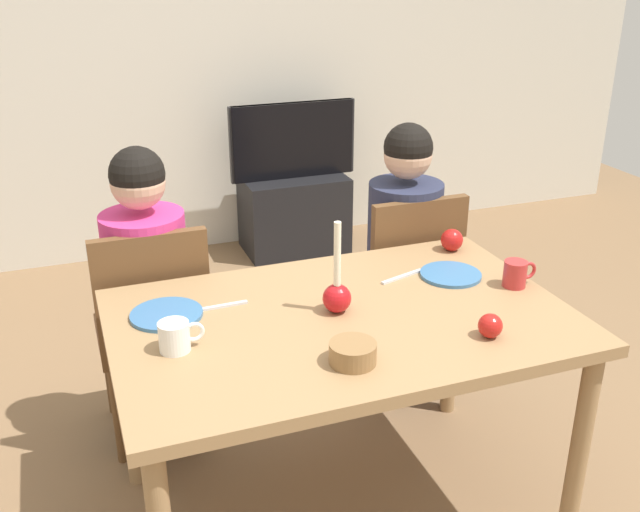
{
  "coord_description": "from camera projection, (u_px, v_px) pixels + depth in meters",
  "views": [
    {
      "loc": [
        -0.75,
        -1.83,
        1.79
      ],
      "look_at": [
        0.0,
        0.2,
        0.87
      ],
      "focal_mm": 40.8,
      "sensor_mm": 36.0,
      "label": 1
    }
  ],
  "objects": [
    {
      "name": "fork_right",
      "position": [
        402.0,
        277.0,
        2.49
      ],
      "size": [
        0.18,
        0.07,
        0.01
      ],
      "primitive_type": "cube",
      "rotation": [
        0.0,
        0.0,
        0.3
      ],
      "color": "silver",
      "rests_on": "dining_table"
    },
    {
      "name": "apple_by_left_plate",
      "position": [
        452.0,
        240.0,
        2.7
      ],
      "size": [
        0.08,
        0.08,
        0.08
      ],
      "primitive_type": "sphere",
      "color": "#B61816",
      "rests_on": "dining_table"
    },
    {
      "name": "ground_plane",
      "position": [
        340.0,
        507.0,
        2.52
      ],
      "size": [
        7.68,
        7.68,
        0.0
      ],
      "primitive_type": "plane",
      "color": "brown"
    },
    {
      "name": "person_right_child",
      "position": [
        403.0,
        266.0,
        3.02
      ],
      "size": [
        0.3,
        0.3,
        1.17
      ],
      "color": "#33384C",
      "rests_on": "ground"
    },
    {
      "name": "bowl_walnuts",
      "position": [
        353.0,
        353.0,
        1.97
      ],
      "size": [
        0.13,
        0.13,
        0.06
      ],
      "primitive_type": "cylinder",
      "color": "olive",
      "rests_on": "dining_table"
    },
    {
      "name": "dining_table",
      "position": [
        342.0,
        340.0,
        2.26
      ],
      "size": [
        1.4,
        0.9,
        0.75
      ],
      "color": "#99754C",
      "rests_on": "ground"
    },
    {
      "name": "mug_right",
      "position": [
        516.0,
        274.0,
        2.41
      ],
      "size": [
        0.12,
        0.08,
        0.09
      ],
      "color": "#B72D2D",
      "rests_on": "dining_table"
    },
    {
      "name": "tv",
      "position": [
        293.0,
        140.0,
        4.42
      ],
      "size": [
        0.79,
        0.05,
        0.46
      ],
      "color": "black",
      "rests_on": "tv_stand"
    },
    {
      "name": "plate_left",
      "position": [
        166.0,
        314.0,
        2.22
      ],
      "size": [
        0.22,
        0.22,
        0.01
      ],
      "primitive_type": "cylinder",
      "color": "teal",
      "rests_on": "dining_table"
    },
    {
      "name": "fork_left",
      "position": [
        220.0,
        306.0,
        2.28
      ],
      "size": [
        0.18,
        0.02,
        0.01
      ],
      "primitive_type": "cube",
      "rotation": [
        0.0,
        0.0,
        0.03
      ],
      "color": "silver",
      "rests_on": "dining_table"
    },
    {
      "name": "plate_right",
      "position": [
        451.0,
        274.0,
        2.5
      ],
      "size": [
        0.21,
        0.21,
        0.01
      ],
      "primitive_type": "cylinder",
      "color": "teal",
      "rests_on": "dining_table"
    },
    {
      "name": "apple_near_candle",
      "position": [
        490.0,
        326.0,
        2.1
      ],
      "size": [
        0.07,
        0.07,
        0.07
      ],
      "primitive_type": "sphere",
      "color": "red",
      "rests_on": "dining_table"
    },
    {
      "name": "candle_centerpiece",
      "position": [
        337.0,
        293.0,
        2.23
      ],
      "size": [
        0.09,
        0.09,
        0.3
      ],
      "color": "red",
      "rests_on": "dining_table"
    },
    {
      "name": "mug_left",
      "position": [
        175.0,
        336.0,
        2.02
      ],
      "size": [
        0.13,
        0.09,
        0.09
      ],
      "color": "white",
      "rests_on": "dining_table"
    },
    {
      "name": "person_left_child",
      "position": [
        150.0,
        306.0,
        2.69
      ],
      "size": [
        0.3,
        0.3,
        1.17
      ],
      "color": "#33384C",
      "rests_on": "ground"
    },
    {
      "name": "chair_right",
      "position": [
        405.0,
        282.0,
        3.02
      ],
      "size": [
        0.4,
        0.4,
        0.9
      ],
      "color": "brown",
      "rests_on": "ground"
    },
    {
      "name": "tv_stand",
      "position": [
        294.0,
        213.0,
        4.61
      ],
      "size": [
        0.64,
        0.4,
        0.48
      ],
      "primitive_type": "cube",
      "color": "black",
      "rests_on": "ground"
    },
    {
      "name": "back_wall",
      "position": [
        178.0,
        39.0,
        4.26
      ],
      "size": [
        6.4,
        0.1,
        2.6
      ],
      "primitive_type": "cube",
      "color": "beige",
      "rests_on": "ground"
    },
    {
      "name": "chair_left",
      "position": [
        153.0,
        323.0,
        2.68
      ],
      "size": [
        0.4,
        0.4,
        0.9
      ],
      "color": "brown",
      "rests_on": "ground"
    }
  ]
}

